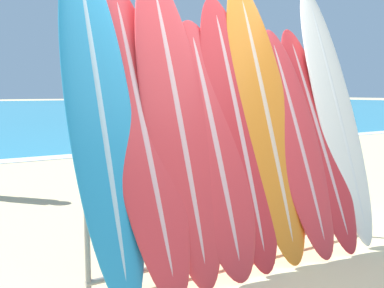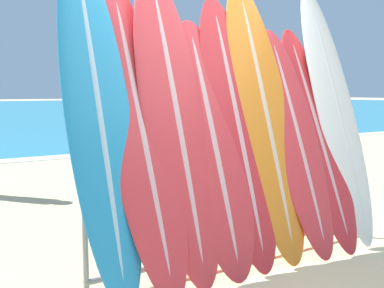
{
  "view_description": "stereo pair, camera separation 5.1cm",
  "coord_description": "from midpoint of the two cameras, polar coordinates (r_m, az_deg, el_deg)",
  "views": [
    {
      "loc": [
        -2.2,
        -2.33,
        1.43
      ],
      "look_at": [
        0.08,
        1.35,
        0.92
      ],
      "focal_mm": 42.0,
      "sensor_mm": 36.0,
      "label": 1
    },
    {
      "loc": [
        -2.16,
        -2.36,
        1.43
      ],
      "look_at": [
        0.08,
        1.35,
        0.92
      ],
      "focal_mm": 42.0,
      "sensor_mm": 36.0,
      "label": 2
    }
  ],
  "objects": [
    {
      "name": "surfboard_slot_7",
      "position": [
        4.33,
        15.34,
        1.11
      ],
      "size": [
        0.51,
        0.93,
        2.05
      ],
      "color": "red",
      "rests_on": "ground_plane"
    },
    {
      "name": "surfboard_slot_1",
      "position": [
        3.3,
        -6.83,
        1.88
      ],
      "size": [
        0.53,
        1.1,
        2.31
      ],
      "color": "red",
      "rests_on": "ground_plane"
    },
    {
      "name": "person_near_water",
      "position": [
        7.78,
        -9.03,
        2.71
      ],
      "size": [
        0.22,
        0.28,
        1.64
      ],
      "rotation": [
        0.0,
        0.0,
        4.66
      ],
      "color": "beige",
      "rests_on": "ground_plane"
    },
    {
      "name": "surfboard_slot_6",
      "position": [
        4.1,
        12.75,
        0.7
      ],
      "size": [
        0.52,
        0.89,
        2.02
      ],
      "color": "red",
      "rests_on": "ground_plane"
    },
    {
      "name": "surfboard_slot_5",
      "position": [
        3.93,
        8.9,
        3.52
      ],
      "size": [
        0.58,
        0.91,
        2.43
      ],
      "color": "orange",
      "rests_on": "ground_plane"
    },
    {
      "name": "surfboard_slot_0",
      "position": [
        3.2,
        -12.0,
        3.67
      ],
      "size": [
        0.48,
        0.97,
        2.54
      ],
      "color": "teal",
      "rests_on": "ground_plane"
    },
    {
      "name": "surfboard_slot_2",
      "position": [
        3.42,
        -2.31,
        3.02
      ],
      "size": [
        0.56,
        0.95,
        2.42
      ],
      "color": "red",
      "rests_on": "ground_plane"
    },
    {
      "name": "surfboard_slot_4",
      "position": [
        3.72,
        5.48,
        2.05
      ],
      "size": [
        0.55,
        0.86,
        2.26
      ],
      "color": "red",
      "rests_on": "ground_plane"
    },
    {
      "name": "surfboard_slot_3",
      "position": [
        3.54,
        2.37,
        0.03
      ],
      "size": [
        0.6,
        0.84,
        2.03
      ],
      "color": "red",
      "rests_on": "ground_plane"
    },
    {
      "name": "surfboard_slot_8",
      "position": [
        4.57,
        17.42,
        4.07
      ],
      "size": [
        0.5,
        0.96,
        2.48
      ],
      "color": "silver",
      "rests_on": "ground_plane"
    },
    {
      "name": "surfboard_rack",
      "position": [
        3.79,
        6.05,
        -7.72
      ],
      "size": [
        2.71,
        0.04,
        0.9
      ],
      "color": "gray",
      "rests_on": "ground_plane"
    },
    {
      "name": "ground_plane",
      "position": [
        3.51,
        10.62,
        -17.47
      ],
      "size": [
        160.0,
        160.0,
        0.0
      ],
      "primitive_type": "plane",
      "color": "beige"
    }
  ]
}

